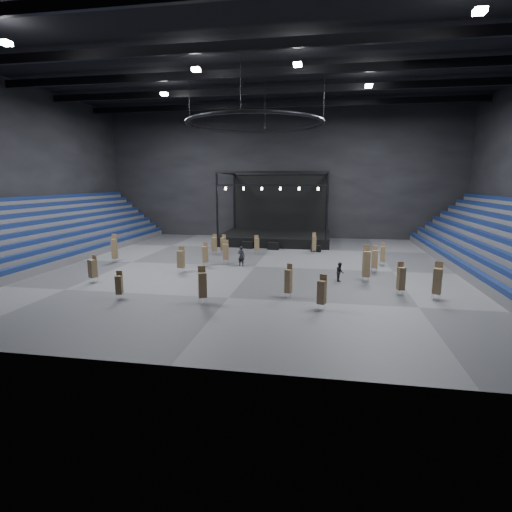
% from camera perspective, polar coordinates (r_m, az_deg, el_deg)
% --- Properties ---
extents(floor, '(50.00, 50.00, 0.00)m').
position_cam_1_polar(floor, '(37.71, -0.16, -1.52)').
color(floor, '#4B4B4E').
rests_on(floor, ground).
extents(ceiling, '(50.00, 42.00, 0.20)m').
position_cam_1_polar(ceiling, '(38.23, -0.18, 25.89)').
color(ceiling, black).
rests_on(ceiling, wall_back).
extents(wall_back, '(50.00, 0.20, 18.00)m').
position_cam_1_polar(wall_back, '(57.68, 3.56, 11.64)').
color(wall_back, black).
rests_on(wall_back, ground).
extents(wall_front, '(50.00, 0.20, 18.00)m').
position_cam_1_polar(wall_front, '(16.65, -13.33, 14.10)').
color(wall_front, black).
rests_on(wall_front, ground).
extents(wall_left, '(0.20, 42.00, 18.00)m').
position_cam_1_polar(wall_left, '(48.05, -31.56, 10.35)').
color(wall_left, black).
rests_on(wall_left, ground).
extents(bleachers_left, '(7.20, 40.00, 6.40)m').
position_cam_1_polar(bleachers_left, '(47.11, -28.82, 1.73)').
color(bleachers_left, '#4D4D50').
rests_on(bleachers_left, floor).
extents(stage, '(14.00, 10.00, 9.20)m').
position_cam_1_polar(stage, '(53.33, 2.89, 3.61)').
color(stage, black).
rests_on(stage, floor).
extents(truss_ring, '(12.30, 12.30, 5.15)m').
position_cam_1_polar(truss_ring, '(37.23, -0.18, 18.45)').
color(truss_ring, black).
rests_on(truss_ring, ceiling).
extents(roof_girders, '(49.00, 30.35, 0.70)m').
position_cam_1_polar(roof_girders, '(38.03, -0.18, 24.73)').
color(roof_girders, black).
rests_on(roof_girders, ceiling).
extents(floodlights, '(28.60, 16.60, 0.25)m').
position_cam_1_polar(floodlights, '(34.07, -1.48, 25.36)').
color(floodlights, white).
rests_on(floodlights, roof_girders).
extents(flight_case_left, '(1.35, 0.85, 0.84)m').
position_cam_1_polar(flight_case_left, '(47.98, -1.24, 1.59)').
color(flight_case_left, black).
rests_on(flight_case_left, floor).
extents(flight_case_mid, '(1.38, 0.83, 0.86)m').
position_cam_1_polar(flight_case_mid, '(47.11, 2.50, 1.44)').
color(flight_case_mid, black).
rests_on(flight_case_mid, floor).
extents(flight_case_right, '(1.21, 0.88, 0.73)m').
position_cam_1_polar(flight_case_right, '(46.16, 8.55, 1.06)').
color(flight_case_right, black).
rests_on(flight_case_right, floor).
extents(chair_stack_0, '(0.59, 0.59, 2.83)m').
position_cam_1_polar(chair_stack_0, '(41.76, -19.57, 1.05)').
color(chair_stack_0, silver).
rests_on(chair_stack_0, floor).
extents(chair_stack_1, '(0.58, 0.58, 2.98)m').
position_cam_1_polar(chair_stack_1, '(32.87, 15.48, -1.03)').
color(chair_stack_1, silver).
rests_on(chair_stack_1, floor).
extents(chair_stack_2, '(0.61, 0.61, 2.23)m').
position_cam_1_polar(chair_stack_2, '(25.23, 9.39, -5.03)').
color(chair_stack_2, silver).
rests_on(chair_stack_2, floor).
extents(chair_stack_3, '(0.49, 0.49, 1.93)m').
position_cam_1_polar(chair_stack_3, '(28.75, -18.97, -3.85)').
color(chair_stack_3, silver).
rests_on(chair_stack_3, floor).
extents(chair_stack_4, '(0.50, 0.50, 2.36)m').
position_cam_1_polar(chair_stack_4, '(44.83, 8.30, 1.87)').
color(chair_stack_4, silver).
rests_on(chair_stack_4, floor).
extents(chair_stack_5, '(0.46, 0.46, 2.28)m').
position_cam_1_polar(chair_stack_5, '(37.94, -7.27, 0.29)').
color(chair_stack_5, silver).
rests_on(chair_stack_5, floor).
extents(chair_stack_6, '(0.57, 0.57, 2.34)m').
position_cam_1_polar(chair_stack_6, '(38.83, -4.35, 0.66)').
color(chair_stack_6, silver).
rests_on(chair_stack_6, floor).
extents(chair_stack_7, '(0.50, 0.50, 2.18)m').
position_cam_1_polar(chair_stack_7, '(40.02, 17.66, 0.34)').
color(chair_stack_7, silver).
rests_on(chair_stack_7, floor).
extents(chair_stack_8, '(0.57, 0.57, 2.11)m').
position_cam_1_polar(chair_stack_8, '(44.48, -4.70, 1.79)').
color(chair_stack_8, silver).
rests_on(chair_stack_8, floor).
extents(chair_stack_9, '(0.68, 0.68, 2.48)m').
position_cam_1_polar(chair_stack_9, '(26.38, -7.67, -4.02)').
color(chair_stack_9, silver).
rests_on(chair_stack_9, floor).
extents(chair_stack_10, '(0.51, 0.51, 2.38)m').
position_cam_1_polar(chair_stack_10, '(36.54, 16.59, -0.36)').
color(chair_stack_10, silver).
rests_on(chair_stack_10, floor).
extents(chair_stack_11, '(0.52, 0.52, 2.27)m').
position_cam_1_polar(chair_stack_11, '(43.88, -5.98, 1.72)').
color(chair_stack_11, silver).
rests_on(chair_stack_11, floor).
extents(chair_stack_12, '(0.57, 0.57, 2.38)m').
position_cam_1_polar(chair_stack_12, '(29.87, 20.01, -2.98)').
color(chair_stack_12, silver).
rests_on(chair_stack_12, floor).
extents(chair_stack_13, '(0.61, 0.61, 2.08)m').
position_cam_1_polar(chair_stack_13, '(44.11, 0.11, 1.72)').
color(chair_stack_13, silver).
rests_on(chair_stack_13, floor).
extents(chair_stack_14, '(0.54, 0.54, 2.38)m').
position_cam_1_polar(chair_stack_14, '(27.57, 4.65, -3.52)').
color(chair_stack_14, silver).
rests_on(chair_stack_14, floor).
extents(chair_stack_15, '(0.69, 0.69, 2.20)m').
position_cam_1_polar(chair_stack_15, '(34.07, -22.29, -1.60)').
color(chair_stack_15, silver).
rests_on(chair_stack_15, floor).
extents(chair_stack_16, '(0.56, 0.56, 2.32)m').
position_cam_1_polar(chair_stack_16, '(35.60, -10.67, -0.39)').
color(chair_stack_16, silver).
rests_on(chair_stack_16, floor).
extents(chair_stack_17, '(0.68, 0.68, 2.62)m').
position_cam_1_polar(chair_stack_17, '(29.53, 24.49, -3.19)').
color(chair_stack_17, silver).
rests_on(chair_stack_17, floor).
extents(man_center, '(0.78, 0.61, 1.90)m').
position_cam_1_polar(man_center, '(37.81, -2.12, -0.02)').
color(man_center, black).
rests_on(man_center, floor).
extents(crew_member, '(0.65, 0.80, 1.53)m').
position_cam_1_polar(crew_member, '(32.81, 11.89, -2.22)').
color(crew_member, black).
rests_on(crew_member, floor).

